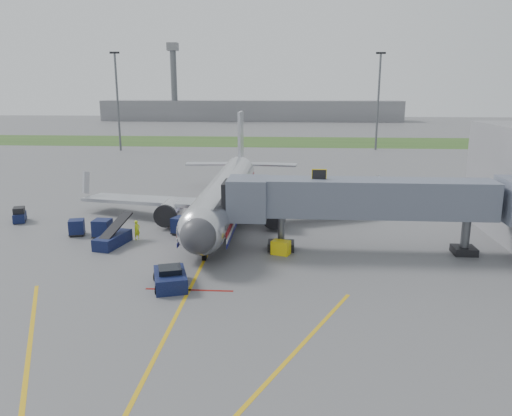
# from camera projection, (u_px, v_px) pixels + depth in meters

# --- Properties ---
(ground) EXTENTS (400.00, 400.00, 0.00)m
(ground) POSITION_uv_depth(u_px,v_px,m) (200.00, 269.00, 37.54)
(ground) COLOR #565659
(ground) RESTS_ON ground
(grass_strip) EXTENTS (300.00, 25.00, 0.01)m
(grass_strip) POSITION_uv_depth(u_px,v_px,m) (265.00, 142.00, 124.76)
(grass_strip) COLOR #2D4C1E
(grass_strip) RESTS_ON ground
(apron_markings) EXTENTS (21.52, 50.00, 0.01)m
(apron_markings) POSITION_uv_depth(u_px,v_px,m) (178.00, 312.00, 30.37)
(apron_markings) COLOR gold
(apron_markings) RESTS_ON ground
(airliner) EXTENTS (32.10, 35.67, 10.25)m
(airliner) POSITION_uv_depth(u_px,v_px,m) (226.00, 193.00, 51.69)
(airliner) COLOR silver
(airliner) RESTS_ON ground
(jet_bridge) EXTENTS (25.30, 4.00, 6.90)m
(jet_bridge) POSITION_uv_depth(u_px,v_px,m) (366.00, 199.00, 40.44)
(jet_bridge) COLOR slate
(jet_bridge) RESTS_ON ground
(light_mast_left) EXTENTS (2.00, 0.44, 20.40)m
(light_mast_left) POSITION_uv_depth(u_px,v_px,m) (118.00, 99.00, 104.90)
(light_mast_left) COLOR #595B60
(light_mast_left) RESTS_ON ground
(light_mast_right) EXTENTS (2.00, 0.44, 20.40)m
(light_mast_right) POSITION_uv_depth(u_px,v_px,m) (378.00, 99.00, 105.95)
(light_mast_right) COLOR #595B60
(light_mast_right) RESTS_ON ground
(distant_terminal) EXTENTS (120.00, 14.00, 8.00)m
(distant_terminal) POSITION_uv_depth(u_px,v_px,m) (251.00, 111.00, 202.04)
(distant_terminal) COLOR slate
(distant_terminal) RESTS_ON ground
(control_tower) EXTENTS (4.00, 4.00, 30.00)m
(control_tower) POSITION_uv_depth(u_px,v_px,m) (174.00, 76.00, 196.11)
(control_tower) COLOR #595B60
(control_tower) RESTS_ON ground
(pushback_tug) EXTENTS (3.02, 3.88, 1.42)m
(pushback_tug) POSITION_uv_depth(u_px,v_px,m) (170.00, 278.00, 34.10)
(pushback_tug) COLOR #0B0B33
(pushback_tug) RESTS_ON ground
(baggage_tug) EXTENTS (1.86, 2.41, 1.50)m
(baggage_tug) POSITION_uv_depth(u_px,v_px,m) (19.00, 215.00, 50.56)
(baggage_tug) COLOR #0B0B33
(baggage_tug) RESTS_ON ground
(baggage_cart_a) EXTENTS (1.58, 1.58, 1.66)m
(baggage_cart_a) POSITION_uv_depth(u_px,v_px,m) (102.00, 228.00, 45.26)
(baggage_cart_a) COLOR #0B0B33
(baggage_cart_a) RESTS_ON ground
(baggage_cart_b) EXTENTS (1.70, 1.70, 1.47)m
(baggage_cart_b) POSITION_uv_depth(u_px,v_px,m) (77.00, 227.00, 45.93)
(baggage_cart_b) COLOR #0B0B33
(baggage_cart_b) RESTS_ON ground
(baggage_cart_c) EXTENTS (1.91, 1.91, 1.61)m
(baggage_cart_c) POSITION_uv_depth(u_px,v_px,m) (181.00, 226.00, 46.20)
(baggage_cart_c) COLOR #0B0B33
(baggage_cart_c) RESTS_ON ground
(belt_loader) EXTENTS (2.34, 4.97, 2.35)m
(belt_loader) POSITION_uv_depth(u_px,v_px,m) (113.00, 239.00, 42.99)
(belt_loader) COLOR #0B0B33
(belt_loader) RESTS_ON ground
(ground_power_cart) EXTENTS (1.68, 1.39, 1.15)m
(ground_power_cart) POSITION_uv_depth(u_px,v_px,m) (281.00, 248.00, 40.73)
(ground_power_cart) COLOR yellow
(ground_power_cart) RESTS_ON ground
(ramp_worker) EXTENTS (0.69, 0.77, 1.77)m
(ramp_worker) POSITION_uv_depth(u_px,v_px,m) (137.00, 230.00, 44.59)
(ramp_worker) COLOR #B8D819
(ramp_worker) RESTS_ON ground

